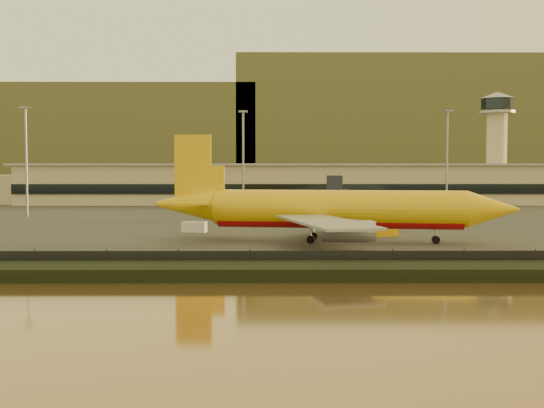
{
  "coord_description": "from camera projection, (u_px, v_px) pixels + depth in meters",
  "views": [
    {
      "loc": [
        -4.08,
        -88.64,
        11.75
      ],
      "look_at": [
        -3.35,
        12.0,
        6.27
      ],
      "focal_mm": 45.0,
      "sensor_mm": 36.0,
      "label": 1
    }
  ],
  "objects": [
    {
      "name": "distant_hills",
      "position": [
        241.0,
        136.0,
        426.81
      ],
      "size": [
        470.0,
        160.0,
        70.0
      ],
      "color": "olive",
      "rests_on": "ground"
    },
    {
      "name": "tarmac",
      "position": [
        282.0,
        210.0,
        184.03
      ],
      "size": [
        320.0,
        220.0,
        0.2
      ],
      "primitive_type": "cube",
      "color": "#2D2D2D",
      "rests_on": "ground"
    },
    {
      "name": "white_narrowbody_jet",
      "position": [
        392.0,
        206.0,
        149.3
      ],
      "size": [
        33.64,
        32.25,
        9.75
      ],
      "rotation": [
        0.0,
        0.0,
        0.23
      ],
      "color": "white",
      "rests_on": "tarmac"
    },
    {
      "name": "gse_vehicle_yellow",
      "position": [
        385.0,
        231.0,
        113.8
      ],
      "size": [
        4.39,
        2.8,
        1.83
      ],
      "primitive_type": "cube",
      "rotation": [
        0.0,
        0.0,
        0.26
      ],
      "color": "#DEA60B",
      "rests_on": "tarmac"
    },
    {
      "name": "ground",
      "position": [
        298.0,
        257.0,
        89.17
      ],
      "size": [
        900.0,
        900.0,
        0.0
      ],
      "primitive_type": "plane",
      "color": "black",
      "rests_on": "ground"
    },
    {
      "name": "terminal_building",
      "position": [
        234.0,
        184.0,
        214.09
      ],
      "size": [
        202.0,
        25.0,
        12.6
      ],
      "color": "#C8AE8B",
      "rests_on": "tarmac"
    },
    {
      "name": "gse_vehicle_white",
      "position": [
        194.0,
        227.0,
        120.55
      ],
      "size": [
        4.5,
        2.71,
        1.89
      ],
      "primitive_type": "cube",
      "rotation": [
        0.0,
        0.0,
        -0.2
      ],
      "color": "white",
      "rests_on": "tarmac"
    },
    {
      "name": "dhl_cargo_jet",
      "position": [
        332.0,
        210.0,
        104.52
      ],
      "size": [
        55.61,
        53.91,
        16.62
      ],
      "rotation": [
        0.0,
        0.0,
        -0.15
      ],
      "color": "#DEA60B",
      "rests_on": "tarmac"
    },
    {
      "name": "embankment",
      "position": [
        306.0,
        271.0,
        72.16
      ],
      "size": [
        320.0,
        7.0,
        1.4
      ],
      "primitive_type": "cube",
      "color": "black",
      "rests_on": "ground"
    },
    {
      "name": "apron_light_masts",
      "position": [
        347.0,
        151.0,
        163.32
      ],
      "size": [
        152.2,
        12.2,
        25.4
      ],
      "color": "slate",
      "rests_on": "tarmac"
    },
    {
      "name": "perimeter_fence",
      "position": [
        304.0,
        260.0,
        76.12
      ],
      "size": [
        300.0,
        0.05,
        2.2
      ],
      "primitive_type": "cube",
      "color": "black",
      "rests_on": "tarmac"
    },
    {
      "name": "control_tower",
      "position": [
        497.0,
        136.0,
        219.3
      ],
      "size": [
        11.2,
        11.2,
        35.5
      ],
      "color": "#C8AE8B",
      "rests_on": "tarmac"
    }
  ]
}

